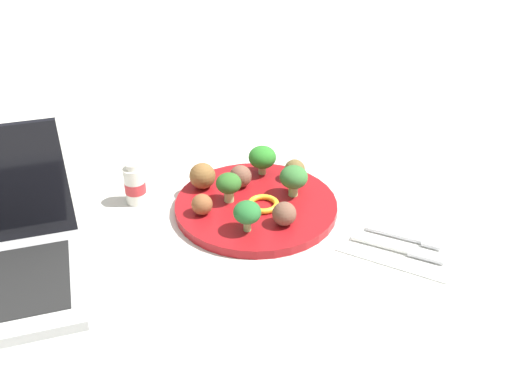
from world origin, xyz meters
TOP-DOWN VIEW (x-y plane):
  - ground_plane at (0.00, 0.00)m, footprint 4.00×4.00m
  - plate at (0.00, 0.00)m, footprint 0.28×0.28m
  - broccoli_floret_mid_right at (-0.03, 0.10)m, footprint 0.05×0.05m
  - broccoli_floret_center at (0.05, 0.05)m, footprint 0.05×0.05m
  - broccoli_floret_mid_left at (-0.04, -0.01)m, footprint 0.04×0.04m
  - broccoli_floret_near_rim at (0.02, -0.08)m, footprint 0.04×0.04m
  - meatball_back_right at (0.04, 0.10)m, footprint 0.04×0.04m
  - meatball_far_rim at (-0.05, 0.04)m, footprint 0.04×0.04m
  - meatball_mid_right at (0.07, -0.04)m, footprint 0.04×0.04m
  - meatball_mid_left at (-0.11, 0.01)m, footprint 0.05×0.05m
  - meatball_front_right at (-0.07, -0.07)m, footprint 0.04×0.04m
  - pepper_ring_back_left at (0.02, -0.01)m, footprint 0.07×0.07m
  - napkin at (0.25, -0.01)m, footprint 0.18×0.14m
  - fork at (0.26, 0.01)m, footprint 0.12×0.02m
  - knife at (0.26, -0.03)m, footprint 0.15×0.02m
  - yogurt_bottle at (-0.21, -0.06)m, footprint 0.04×0.04m

SIDE VIEW (x-z plane):
  - ground_plane at x=0.00m, z-range 0.00..0.00m
  - napkin at x=0.25m, z-range 0.00..0.01m
  - knife at x=0.26m, z-range 0.00..0.01m
  - fork at x=0.26m, z-range 0.00..0.01m
  - plate at x=0.00m, z-range 0.00..0.02m
  - pepper_ring_back_left at x=0.02m, z-range 0.02..0.03m
  - meatball_front_right at x=-0.07m, z-range 0.02..0.05m
  - yogurt_bottle at x=-0.21m, z-range 0.00..0.07m
  - meatball_back_right at x=0.04m, z-range 0.02..0.05m
  - meatball_mid_right at x=0.07m, z-range 0.02..0.06m
  - meatball_far_rim at x=-0.05m, z-range 0.02..0.06m
  - meatball_mid_left at x=-0.11m, z-range 0.02..0.06m
  - broccoli_floret_near_rim at x=0.02m, z-range 0.02..0.08m
  - broccoli_floret_mid_left at x=-0.04m, z-range 0.02..0.08m
  - broccoli_floret_mid_right at x=-0.03m, z-range 0.02..0.08m
  - broccoli_floret_center at x=0.05m, z-range 0.02..0.08m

